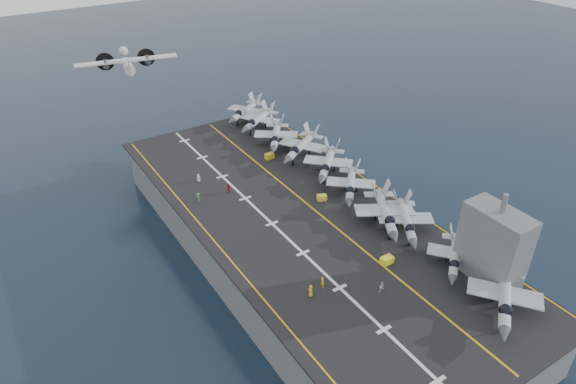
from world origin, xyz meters
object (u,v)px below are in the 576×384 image
transport_plane (128,66)px  fighter_jet_0 (505,296)px  island_superstructure (495,237)px  tow_cart_a (387,260)px

transport_plane → fighter_jet_0: bearing=-77.2°
island_superstructure → fighter_jet_0: bearing=-123.7°
island_superstructure → tow_cart_a: size_ratio=7.28×
island_superstructure → fighter_jet_0: island_superstructure is taller
fighter_jet_0 → transport_plane: (-21.82, 96.23, 10.68)m
island_superstructure → tow_cart_a: (-11.05, 10.55, -6.89)m
transport_plane → island_superstructure: bearing=-73.9°
island_superstructure → transport_plane: size_ratio=0.55×
fighter_jet_0 → transport_plane: size_ratio=0.69×
fighter_jet_0 → island_superstructure: bearing=56.3°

